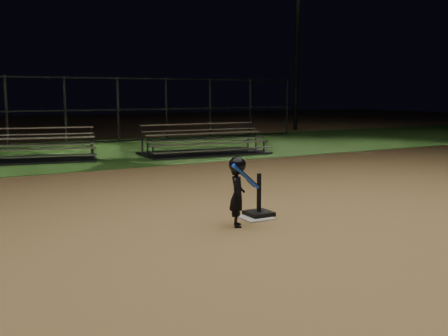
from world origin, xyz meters
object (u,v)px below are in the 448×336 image
(bleacher_right, at_px, (205,148))
(home_plate, at_px, (256,218))
(light_pole_right, at_px, (298,31))
(child_batter, at_px, (238,189))
(batting_tee, at_px, (259,208))
(bleacher_left, at_px, (27,154))

(bleacher_right, bearing_deg, home_plate, -108.25)
(light_pole_right, bearing_deg, child_batter, -129.38)
(home_plate, height_order, child_batter, child_batter)
(home_plate, bearing_deg, light_pole_right, 51.23)
(batting_tee, xyz_separation_m, bleacher_left, (-2.12, 8.68, 0.05))
(home_plate, height_order, bleacher_right, bleacher_right)
(batting_tee, height_order, child_batter, child_batter)
(home_plate, height_order, bleacher_left, bleacher_left)
(home_plate, bearing_deg, child_batter, -151.40)
(home_plate, bearing_deg, bleacher_left, 102.95)
(batting_tee, height_order, bleacher_right, bleacher_right)
(batting_tee, height_order, bleacher_left, bleacher_left)
(batting_tee, bearing_deg, bleacher_right, 68.83)
(bleacher_left, distance_m, bleacher_right, 5.19)
(bleacher_right, xyz_separation_m, light_pole_right, (8.91, 7.15, 4.75))
(home_plate, bearing_deg, bleacher_right, 68.38)
(home_plate, xyz_separation_m, light_pole_right, (12.00, 14.94, 4.93))
(home_plate, relative_size, bleacher_left, 0.11)
(bleacher_left, bearing_deg, bleacher_right, 1.21)
(bleacher_left, bearing_deg, home_plate, -65.13)
(light_pole_right, bearing_deg, bleacher_right, -141.25)
(child_batter, xyz_separation_m, light_pole_right, (12.48, 15.21, 4.41))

